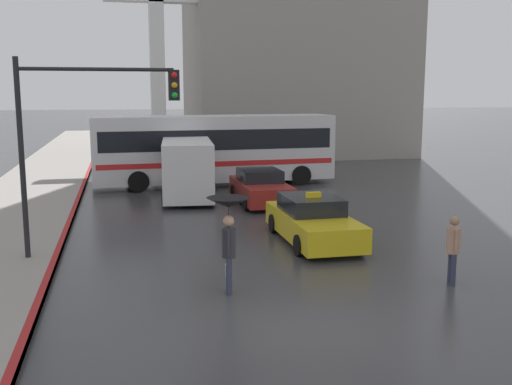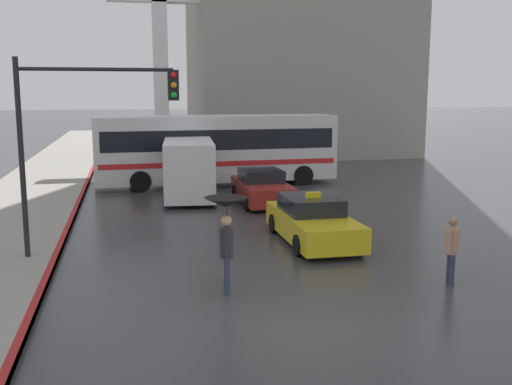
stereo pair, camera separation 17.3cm
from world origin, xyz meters
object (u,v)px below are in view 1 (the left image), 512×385
(traffic_light, at_px, (88,119))
(city_bus, at_px, (214,147))
(taxi, at_px, (313,221))
(sedan_red, at_px, (260,188))
(monument_cross, at_px, (156,32))
(ambulance_van, at_px, (187,166))
(pedestrian_man, at_px, (453,245))
(pedestrian_with_umbrella, at_px, (229,219))

(traffic_light, bearing_deg, city_bus, 67.25)
(taxi, distance_m, traffic_light, 7.09)
(sedan_red, height_order, monument_cross, monument_cross)
(monument_cross, bearing_deg, ambulance_van, -88.67)
(traffic_light, bearing_deg, pedestrian_man, -25.91)
(sedan_red, bearing_deg, ambulance_van, -36.94)
(monument_cross, bearing_deg, traffic_light, -98.08)
(pedestrian_with_umbrella, height_order, pedestrian_man, pedestrian_with_umbrella)
(pedestrian_with_umbrella, bearing_deg, ambulance_van, 11.90)
(taxi, distance_m, pedestrian_man, 5.01)
(taxi, relative_size, sedan_red, 1.07)
(ambulance_van, relative_size, monument_cross, 0.41)
(ambulance_van, bearing_deg, monument_cross, -83.66)
(ambulance_van, xyz_separation_m, city_bus, (1.68, 3.22, 0.49))
(traffic_light, bearing_deg, taxi, 5.54)
(pedestrian_with_umbrella, bearing_deg, taxi, -24.73)
(sedan_red, distance_m, pedestrian_with_umbrella, 11.08)
(taxi, relative_size, city_bus, 0.40)
(sedan_red, xyz_separation_m, traffic_light, (-6.23, -7.06, 3.12))
(sedan_red, distance_m, monument_cross, 17.40)
(ambulance_van, distance_m, city_bus, 3.67)
(city_bus, bearing_deg, traffic_light, -25.51)
(pedestrian_man, bearing_deg, monument_cross, -156.34)
(sedan_red, xyz_separation_m, monument_cross, (-3.05, 15.40, 7.51))
(city_bus, xyz_separation_m, pedestrian_with_umbrella, (-2.13, -15.84, -0.14))
(sedan_red, distance_m, traffic_light, 9.92)
(sedan_red, height_order, traffic_light, traffic_light)
(taxi, xyz_separation_m, monument_cross, (-3.15, 21.85, 7.52))
(city_bus, xyz_separation_m, monument_cross, (-1.99, 10.12, 6.29))
(ambulance_van, distance_m, pedestrian_with_umbrella, 12.63)
(sedan_red, distance_m, ambulance_van, 3.50)
(taxi, bearing_deg, ambulance_van, -71.52)
(traffic_light, relative_size, monument_cross, 0.37)
(sedan_red, bearing_deg, monument_cross, -78.81)
(traffic_light, xyz_separation_m, monument_cross, (3.19, 22.46, 4.40))
(sedan_red, xyz_separation_m, pedestrian_man, (2.02, -11.07, 0.32))
(pedestrian_man, relative_size, traffic_light, 0.30)
(ambulance_van, height_order, city_bus, city_bus)
(pedestrian_man, bearing_deg, taxi, -144.70)
(pedestrian_with_umbrella, bearing_deg, traffic_light, 55.02)
(pedestrian_with_umbrella, relative_size, pedestrian_man, 1.34)
(sedan_red, xyz_separation_m, ambulance_van, (-2.73, 2.06, 0.72))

